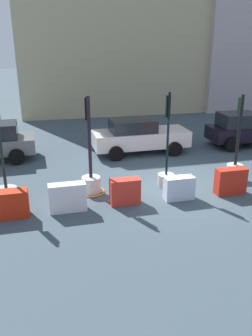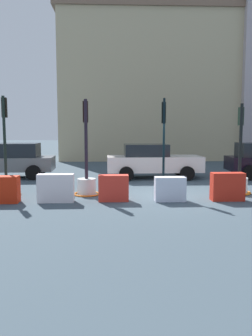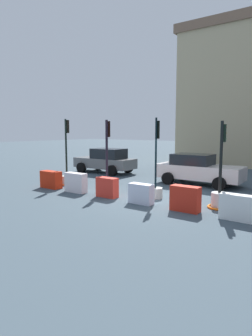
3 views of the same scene
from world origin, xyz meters
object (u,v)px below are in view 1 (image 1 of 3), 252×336
object	(u,v)px
traffic_light_3	(235,166)
construction_barrier_4	(231,181)
traffic_light_0	(6,187)
construction_barrier_3	(179,188)
construction_barrier_2	(125,191)
construction_barrier_0	(9,204)
car_white_van	(139,136)
traffic_light_1	(91,177)
construction_barrier_1	(68,197)
car_black_sedan	(245,130)
traffic_light_2	(166,170)

from	to	relation	value
traffic_light_3	construction_barrier_4	distance (m)	1.43
traffic_light_0	construction_barrier_3	bearing A→B (deg)	-12.01
construction_barrier_2	construction_barrier_0	bearing A→B (deg)	-178.26
traffic_light_3	car_white_van	world-z (taller)	traffic_light_3
traffic_light_1	traffic_light_3	size ratio (longest dim) A/B	1.04
construction_barrier_2	traffic_light_1	bearing A→B (deg)	130.44
traffic_light_3	construction_barrier_1	xyz separation A→B (m)	(-6.39, -1.18, -0.10)
construction_barrier_4	car_white_van	bearing A→B (deg)	109.14
traffic_light_0	traffic_light_1	distance (m)	2.81
construction_barrier_0	construction_barrier_4	world-z (taller)	construction_barrier_4
traffic_light_3	construction_barrier_0	size ratio (longest dim) A/B	2.78
car_black_sedan	construction_barrier_1	bearing A→B (deg)	-150.70
car_white_van	construction_barrier_3	bearing A→B (deg)	-90.67
traffic_light_0	construction_barrier_3	size ratio (longest dim) A/B	3.48
traffic_light_3	construction_barrier_0	xyz separation A→B (m)	(-8.13, -1.20, -0.13)
construction_barrier_3	car_black_sedan	world-z (taller)	car_black_sedan
traffic_light_0	traffic_light_1	world-z (taller)	traffic_light_0
construction_barrier_4	car_white_van	distance (m)	5.59
traffic_light_1	construction_barrier_3	bearing A→B (deg)	-23.40
construction_barrier_1	car_white_van	world-z (taller)	car_white_van
traffic_light_2	car_white_van	size ratio (longest dim) A/B	0.76
construction_barrier_0	car_black_sedan	bearing A→B (deg)	25.35
traffic_light_1	construction_barrier_4	bearing A→B (deg)	-14.27
traffic_light_2	construction_barrier_3	xyz separation A→B (m)	(0.04, -1.16, -0.21)
construction_barrier_3	car_black_sedan	size ratio (longest dim) A/B	0.25
traffic_light_1	construction_barrier_0	size ratio (longest dim) A/B	2.90
traffic_light_3	construction_barrier_3	bearing A→B (deg)	-156.57
construction_barrier_0	construction_barrier_4	bearing A→B (deg)	0.26
construction_barrier_2	car_black_sedan	world-z (taller)	car_black_sedan
construction_barrier_0	construction_barrier_3	world-z (taller)	construction_barrier_0
construction_barrier_4	traffic_light_2	bearing A→B (deg)	149.29
traffic_light_3	traffic_light_0	bearing A→B (deg)	179.93
traffic_light_0	car_black_sedan	world-z (taller)	traffic_light_0
traffic_light_0	traffic_light_1	bearing A→B (deg)	0.31
traffic_light_0	car_black_sedan	distance (m)	11.82
traffic_light_2	traffic_light_0	bearing A→B (deg)	179.75
traffic_light_0	construction_barrier_0	distance (m)	1.22
traffic_light_1	traffic_light_2	size ratio (longest dim) A/B	0.99
traffic_light_0	construction_barrier_1	distance (m)	2.25
construction_barrier_1	construction_barrier_2	world-z (taller)	construction_barrier_1
construction_barrier_0	car_black_sedan	world-z (taller)	car_black_sedan
car_black_sedan	car_white_van	distance (m)	5.48
traffic_light_1	construction_barrier_1	world-z (taller)	traffic_light_1
traffic_light_2	traffic_light_3	size ratio (longest dim) A/B	1.06
traffic_light_1	car_black_sedan	distance (m)	9.22
traffic_light_1	traffic_light_3	world-z (taller)	traffic_light_1
construction_barrier_3	traffic_light_1	bearing A→B (deg)	156.60
construction_barrier_3	traffic_light_0	bearing A→B (deg)	167.99
traffic_light_0	car_black_sedan	size ratio (longest dim) A/B	0.87
traffic_light_3	construction_barrier_1	distance (m)	6.50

